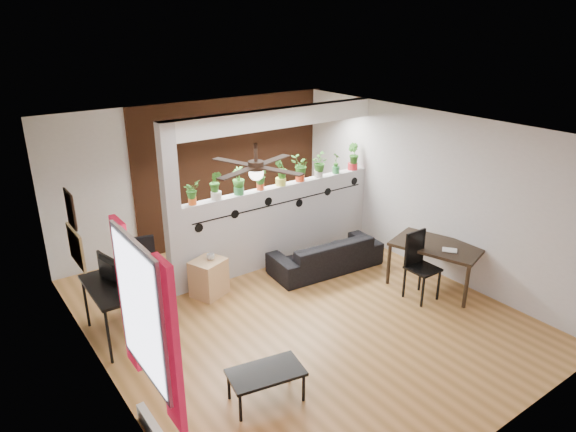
{
  "coord_description": "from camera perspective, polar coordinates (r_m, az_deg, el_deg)",
  "views": [
    {
      "loc": [
        -3.78,
        -5.04,
        3.91
      ],
      "look_at": [
        0.3,
        0.6,
        1.21
      ],
      "focal_mm": 32.0,
      "sensor_mm": 36.0,
      "label": 1
    }
  ],
  "objects": [
    {
      "name": "potted_plant_1",
      "position": [
        7.73,
        -8.04,
        3.5
      ],
      "size": [
        0.29,
        0.29,
        0.44
      ],
      "color": "silver",
      "rests_on": "partition_wall"
    },
    {
      "name": "framed_art",
      "position": [
        6.4,
        -23.02,
        0.7
      ],
      "size": [
        0.03,
        0.34,
        0.44
      ],
      "color": "#8C7259",
      "rests_on": "room_shell"
    },
    {
      "name": "ceiling_fan",
      "position": [
        5.83,
        -3.57,
        5.28
      ],
      "size": [
        1.19,
        1.19,
        0.43
      ],
      "color": "black",
      "rests_on": "room_shell"
    },
    {
      "name": "dining_table",
      "position": [
        8.11,
        16.2,
        -3.54
      ],
      "size": [
        1.14,
        1.46,
        0.7
      ],
      "color": "black",
      "rests_on": "ground"
    },
    {
      "name": "coffee_table",
      "position": [
        5.76,
        -2.47,
        -17.16
      ],
      "size": [
        0.88,
        0.59,
        0.38
      ],
      "color": "black",
      "rests_on": "ground"
    },
    {
      "name": "potted_plant_0",
      "position": [
        7.58,
        -10.65,
        2.65
      ],
      "size": [
        0.22,
        0.2,
        0.36
      ],
      "color": "#DC5A19",
      "rests_on": "partition_wall"
    },
    {
      "name": "potted_plant_8",
      "position": [
        9.28,
        7.25,
        6.65
      ],
      "size": [
        0.2,
        0.25,
        0.48
      ],
      "color": "red",
      "rests_on": "partition_wall"
    },
    {
      "name": "cube_shelf",
      "position": [
        7.79,
        -8.79,
        -6.77
      ],
      "size": [
        0.58,
        0.55,
        0.57
      ],
      "primitive_type": "cube",
      "rotation": [
        0.0,
        0.0,
        0.37
      ],
      "color": "tan",
      "rests_on": "ground"
    },
    {
      "name": "office_chair",
      "position": [
        7.43,
        -15.84,
        -7.16
      ],
      "size": [
        0.56,
        0.57,
        1.09
      ],
      "color": "black",
      "rests_on": "ground"
    },
    {
      "name": "cup",
      "position": [
        7.67,
        -8.6,
        -4.49
      ],
      "size": [
        0.15,
        0.15,
        0.09
      ],
      "primitive_type": "imported",
      "rotation": [
        0.0,
        0.0,
        -0.29
      ],
      "color": "gray",
      "rests_on": "cube_shelf"
    },
    {
      "name": "folding_chair",
      "position": [
        7.76,
        14.31,
        -4.7
      ],
      "size": [
        0.41,
        0.41,
        1.02
      ],
      "color": "black",
      "rests_on": "ground"
    },
    {
      "name": "potted_plant_3",
      "position": [
        8.12,
        -3.1,
        4.25
      ],
      "size": [
        0.22,
        0.21,
        0.36
      ],
      "color": "#C7451F",
      "rests_on": "partition_wall"
    },
    {
      "name": "corkboard",
      "position": [
        6.63,
        -22.5,
        -3.22
      ],
      "size": [
        0.03,
        0.6,
        0.45
      ],
      "primitive_type": "cube",
      "color": "#987C49",
      "rests_on": "room_shell"
    },
    {
      "name": "potted_plant_4",
      "position": [
        8.32,
        -0.82,
        5.07
      ],
      "size": [
        0.3,
        0.27,
        0.47
      ],
      "color": "#D4D94C",
      "rests_on": "partition_wall"
    },
    {
      "name": "potted_plant_2",
      "position": [
        7.91,
        -5.52,
        3.99
      ],
      "size": [
        0.26,
        0.28,
        0.43
      ],
      "color": "#2F8342",
      "rests_on": "partition_wall"
    },
    {
      "name": "monitor",
      "position": [
        6.96,
        -19.49,
        -6.16
      ],
      "size": [
        0.32,
        0.12,
        0.18
      ],
      "primitive_type": "imported",
      "rotation": [
        0.0,
        0.0,
        1.8
      ],
      "color": "black",
      "rests_on": "computer_desk"
    },
    {
      "name": "vine_decal",
      "position": [
        8.4,
        -0.42,
        1.53
      ],
      "size": [
        3.31,
        0.01,
        0.3
      ],
      "color": "black",
      "rests_on": "partition_wall"
    },
    {
      "name": "ceiling_header",
      "position": [
        8.12,
        -0.85,
        10.86
      ],
      "size": [
        3.6,
        0.18,
        0.3
      ],
      "primitive_type": "cube",
      "color": "white",
      "rests_on": "room_shell"
    },
    {
      "name": "window_assembly",
      "position": [
        4.69,
        -15.81,
        -10.44
      ],
      "size": [
        0.09,
        1.3,
        1.55
      ],
      "color": "white",
      "rests_on": "room_shell"
    },
    {
      "name": "book",
      "position": [
        7.84,
        17.5,
        -3.88
      ],
      "size": [
        0.25,
        0.26,
        0.02
      ],
      "primitive_type": "imported",
      "rotation": [
        0.0,
        0.0,
        0.64
      ],
      "color": "gray",
      "rests_on": "dining_table"
    },
    {
      "name": "room_shell",
      "position": [
        6.82,
        0.94,
        -1.28
      ],
      "size": [
        6.3,
        7.1,
        2.9
      ],
      "color": "olive",
      "rests_on": "ground"
    },
    {
      "name": "partition_wall",
      "position": [
        8.62,
        -0.79,
        -0.83
      ],
      "size": [
        3.6,
        0.18,
        1.35
      ],
      "primitive_type": "cube",
      "color": "#BCBCC1",
      "rests_on": "ground"
    },
    {
      "name": "potted_plant_7",
      "position": [
        9.04,
        5.38,
        5.97
      ],
      "size": [
        0.16,
        0.19,
        0.37
      ],
      "color": "#318946",
      "rests_on": "partition_wall"
    },
    {
      "name": "computer_desk",
      "position": [
        6.9,
        -18.94,
        -7.84
      ],
      "size": [
        0.56,
        1.06,
        0.77
      ],
      "color": "black",
      "rests_on": "ground"
    },
    {
      "name": "pier_column",
      "position": [
        7.53,
        -12.78,
        0.4
      ],
      "size": [
        0.22,
        0.2,
        2.6
      ],
      "primitive_type": "cube",
      "color": "#BCBCC1",
      "rests_on": "ground"
    },
    {
      "name": "potted_plant_5",
      "position": [
        8.54,
        1.36,
        5.38
      ],
      "size": [
        0.25,
        0.22,
        0.43
      ],
      "color": "red",
      "rests_on": "partition_wall"
    },
    {
      "name": "brick_panel",
      "position": [
        9.59,
        -5.88,
        5.32
      ],
      "size": [
        3.9,
        0.05,
        2.6
      ],
      "primitive_type": "cube",
      "color": "#AE5932",
      "rests_on": "ground"
    },
    {
      "name": "potted_plant_6",
      "position": [
        8.78,
        3.43,
        5.75
      ],
      "size": [
        0.23,
        0.25,
        0.42
      ],
      "color": "silver",
      "rests_on": "partition_wall"
    },
    {
      "name": "sofa",
      "position": [
        8.5,
        4.21,
        -4.27
      ],
      "size": [
        1.84,
        0.87,
        0.52
      ],
      "primitive_type": "imported",
      "rotation": [
        0.0,
        0.0,
        3.05
      ],
      "color": "black",
      "rests_on": "ground"
    }
  ]
}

